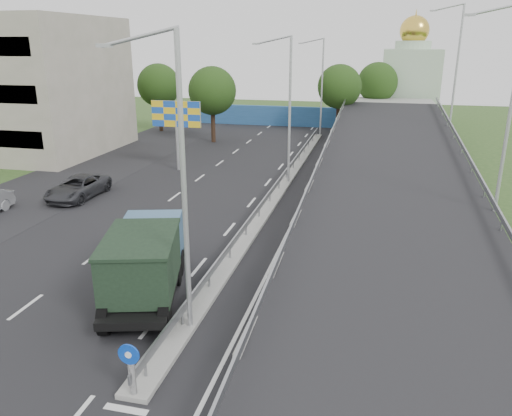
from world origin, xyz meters
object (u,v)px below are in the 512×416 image
(sign_bollard, at_px, (131,369))
(lamp_post_near, at_px, (178,172))
(billboard, at_px, (176,118))
(dump_truck, at_px, (145,260))
(parked_car_c, at_px, (78,187))
(church, at_px, (410,79))
(lamp_post_mid, at_px, (287,103))
(lamp_post_far, at_px, (320,82))

(sign_bollard, xyz_separation_m, lamp_post_near, (0.11, 3.83, 4.77))
(billboard, bearing_deg, dump_truck, -71.44)
(sign_bollard, height_order, parked_car_c, sign_bollard)
(sign_bollard, height_order, church, church)
(billboard, bearing_deg, sign_bollard, -70.79)
(dump_truck, relative_size, parked_car_c, 1.38)
(lamp_post_mid, xyz_separation_m, parked_car_c, (-12.70, -6.63, -5.09))
(sign_bollard, xyz_separation_m, lamp_post_mid, (0.11, 23.83, 4.77))
(lamp_post_mid, xyz_separation_m, dump_truck, (-2.36, -18.09, -4.18))
(church, relative_size, billboard, 2.51)
(lamp_post_near, distance_m, dump_truck, 5.17)
(lamp_post_far, bearing_deg, lamp_post_near, -90.00)
(lamp_post_near, bearing_deg, parked_car_c, 133.53)
(lamp_post_near, xyz_separation_m, dump_truck, (-2.36, 1.91, -4.18))
(sign_bollard, height_order, lamp_post_near, lamp_post_near)
(billboard, relative_size, dump_truck, 0.77)
(billboard, height_order, dump_truck, billboard)
(sign_bollard, bearing_deg, dump_truck, 111.45)
(sign_bollard, relative_size, lamp_post_far, 0.17)
(sign_bollard, relative_size, lamp_post_near, 0.17)
(lamp_post_mid, height_order, parked_car_c, lamp_post_mid)
(lamp_post_near, distance_m, billboard, 23.87)
(parked_car_c, bearing_deg, lamp_post_mid, 28.46)
(dump_truck, bearing_deg, lamp_post_far, 70.39)
(lamp_post_near, height_order, dump_truck, lamp_post_near)
(dump_truck, bearing_deg, lamp_post_near, -55.04)
(lamp_post_mid, height_order, dump_truck, lamp_post_mid)
(sign_bollard, distance_m, dump_truck, 6.19)
(lamp_post_near, height_order, lamp_post_mid, same)
(lamp_post_far, bearing_deg, billboard, -116.84)
(sign_bollard, bearing_deg, parked_car_c, 126.21)
(sign_bollard, relative_size, parked_car_c, 0.32)
(dump_truck, xyz_separation_m, parked_car_c, (-10.34, 11.46, -0.92))
(sign_bollard, xyz_separation_m, church, (10.00, 57.83, 4.28))
(church, bearing_deg, dump_truck, -103.24)
(sign_bollard, relative_size, church, 0.12)
(lamp_post_far, xyz_separation_m, parked_car_c, (-12.70, -26.63, -5.09))
(lamp_post_near, relative_size, parked_car_c, 1.96)
(lamp_post_near, bearing_deg, church, 79.62)
(lamp_post_mid, distance_m, church, 35.41)
(billboard, bearing_deg, parked_car_c, -112.60)
(parked_car_c, bearing_deg, lamp_post_far, 65.40)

